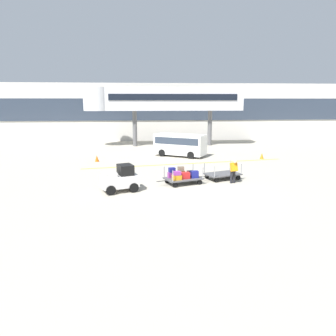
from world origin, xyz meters
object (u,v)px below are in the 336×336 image
at_px(baggage_tug, 120,179).
at_px(safety_cone_near, 97,158).
at_px(safety_cone_far, 262,156).
at_px(baggage_handler, 234,170).
at_px(baggage_cart_lead, 183,176).
at_px(shuttle_van, 180,143).
at_px(baggage_cart_middle, 222,174).

xyz_separation_m(baggage_tug, safety_cone_near, (-2.61, 9.70, -0.48)).
relative_size(baggage_tug, safety_cone_far, 4.27).
height_order(baggage_tug, baggage_handler, baggage_tug).
height_order(baggage_tug, safety_cone_far, baggage_tug).
bearing_deg(baggage_handler, baggage_cart_lead, 178.12).
height_order(shuttle_van, safety_cone_far, shuttle_van).
bearing_deg(safety_cone_near, baggage_tug, -74.91).
distance_m(safety_cone_near, safety_cone_far, 14.88).
bearing_deg(safety_cone_near, baggage_cart_lead, -52.06).
bearing_deg(baggage_cart_lead, shuttle_van, 83.86).
relative_size(baggage_cart_middle, safety_cone_near, 5.58).
distance_m(baggage_cart_lead, shuttle_van, 10.55).
distance_m(baggage_tug, safety_cone_far, 15.64).
bearing_deg(baggage_tug, shuttle_van, 67.15).
xyz_separation_m(baggage_handler, shuttle_van, (-2.16, 10.57, 0.37)).
height_order(baggage_cart_lead, safety_cone_near, baggage_cart_lead).
relative_size(baggage_cart_lead, safety_cone_far, 5.58).
height_order(baggage_tug, baggage_cart_middle, baggage_tug).
xyz_separation_m(baggage_tug, baggage_cart_middle, (6.73, 2.43, -0.41)).
height_order(baggage_cart_lead, shuttle_van, shuttle_van).
height_order(baggage_cart_middle, safety_cone_far, baggage_cart_middle).
distance_m(baggage_tug, shuttle_van, 12.86).
xyz_separation_m(baggage_handler, safety_cone_near, (-9.76, 8.42, -0.59)).
xyz_separation_m(shuttle_van, safety_cone_far, (7.28, -2.16, -0.96)).
distance_m(baggage_tug, baggage_handler, 7.26).
bearing_deg(baggage_cart_middle, shuttle_van, 100.48).
height_order(baggage_cart_middle, baggage_handler, baggage_handler).
bearing_deg(safety_cone_near, baggage_handler, -40.78).
bearing_deg(safety_cone_far, baggage_tug, -141.70).
bearing_deg(shuttle_van, safety_cone_far, -16.51).
height_order(baggage_handler, safety_cone_near, baggage_handler).
relative_size(baggage_tug, shuttle_van, 0.46).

